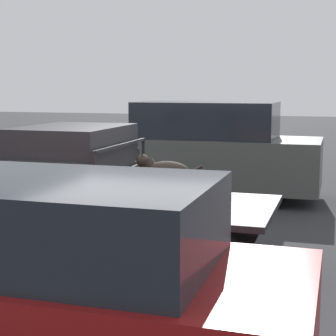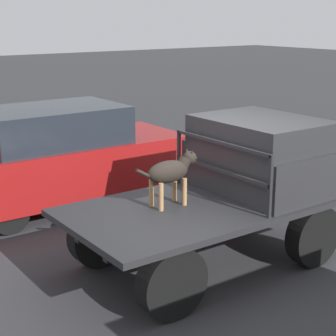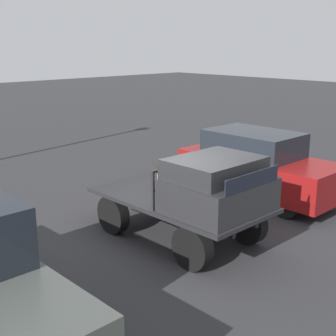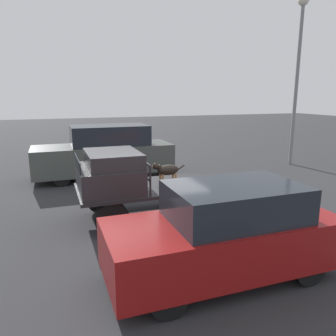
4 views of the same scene
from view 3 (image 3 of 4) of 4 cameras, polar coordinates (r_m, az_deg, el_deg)
ground_plane at (r=9.81m, az=1.30°, el=-8.47°), size 80.00×80.00×0.00m
flatbed_truck at (r=9.58m, az=1.32°, el=-5.06°), size 3.69×1.93×0.88m
truck_cab at (r=8.70m, az=6.05°, el=-2.19°), size 1.52×1.81×0.99m
truck_headboard at (r=9.20m, az=2.29°, el=-0.89°), size 0.04×1.81×0.77m
dog at (r=9.78m, az=0.21°, el=-0.36°), size 0.93×0.28×0.69m
parked_sedan at (r=12.22m, az=10.85°, el=0.29°), size 4.19×1.72×1.73m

